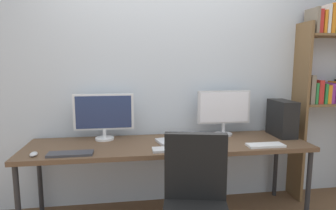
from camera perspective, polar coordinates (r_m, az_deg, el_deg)
wall_back at (r=3.00m, az=-1.02°, el=5.01°), size 4.99×0.10×2.60m
desk at (r=2.69m, az=0.15°, el=-8.53°), size 2.59×0.68×0.74m
bookshelf at (r=3.53m, az=29.90°, el=4.37°), size 0.83×0.28×2.07m
monitor_left at (r=2.81m, az=-12.69°, el=-1.85°), size 0.57×0.18×0.44m
monitor_right at (r=2.96m, az=11.10°, el=-0.95°), size 0.55×0.18×0.46m
pc_tower at (r=3.12m, az=21.81°, el=-2.46°), size 0.17×0.34×0.36m
keyboard_left at (r=2.47m, az=-18.91°, el=-9.19°), size 0.36×0.13×0.02m
keyboard_center at (r=2.46m, az=0.95°, el=-8.83°), size 0.35×0.13×0.02m
keyboard_right at (r=2.72m, az=18.89°, el=-7.60°), size 0.33×0.13×0.02m
computer_mouse at (r=2.55m, az=-25.27°, el=-8.87°), size 0.06×0.10×0.03m
laptop_closed at (r=2.70m, az=1.34°, el=-7.16°), size 0.36×0.28×0.02m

